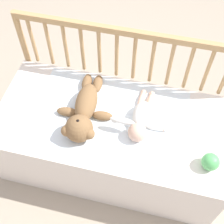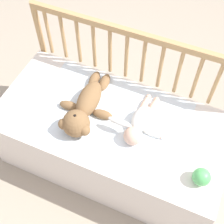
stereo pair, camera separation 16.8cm
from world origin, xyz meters
name	(u,v)px [view 1 (the left image)]	position (x,y,z in m)	size (l,w,h in m)	color
ground_plane	(112,157)	(0.00, 0.00, 0.00)	(12.00, 12.00, 0.00)	tan
crib_mattress	(111,141)	(0.00, 0.00, 0.23)	(1.31, 0.63, 0.45)	white
crib_rail	(125,61)	(0.00, 0.34, 0.58)	(1.31, 0.04, 0.81)	tan
blanket	(109,115)	(-0.02, 0.03, 0.45)	(0.85, 0.54, 0.01)	white
teddy_bear	(84,112)	(-0.15, -0.03, 0.51)	(0.32, 0.49, 0.15)	olive
baby	(141,118)	(0.16, 0.02, 0.50)	(0.31, 0.36, 0.10)	white
toy_ball	(210,162)	(0.54, -0.15, 0.50)	(0.09, 0.09, 0.09)	#59BF66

